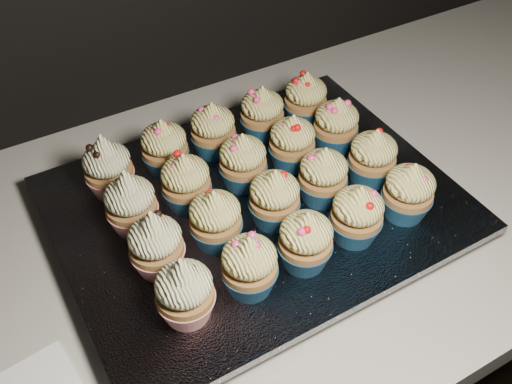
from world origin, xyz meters
TOP-DOWN VIEW (x-y plane):
  - worktop at (0.00, 1.70)m, footprint 2.44×0.64m
  - baking_tray at (0.05, 1.69)m, footprint 0.46×0.36m
  - foil_lining at (0.05, 1.69)m, footprint 0.50×0.39m
  - cupcake_0 at (-0.10, 1.57)m, footprint 0.06×0.06m
  - cupcake_1 at (-0.03, 1.57)m, footprint 0.06×0.06m
  - cupcake_2 at (0.04, 1.57)m, footprint 0.06×0.06m
  - cupcake_3 at (0.12, 1.58)m, footprint 0.06×0.06m
  - cupcake_4 at (0.20, 1.58)m, footprint 0.06×0.06m
  - cupcake_5 at (-0.10, 1.65)m, footprint 0.06×0.06m
  - cupcake_6 at (-0.03, 1.65)m, footprint 0.06×0.06m
  - cupcake_7 at (0.05, 1.65)m, footprint 0.06×0.06m
  - cupcake_8 at (0.12, 1.65)m, footprint 0.06×0.06m
  - cupcake_9 at (0.20, 1.65)m, footprint 0.06×0.06m
  - cupcake_10 at (-0.11, 1.72)m, footprint 0.06×0.06m
  - cupcake_11 at (-0.03, 1.73)m, footprint 0.06×0.06m
  - cupcake_12 at (0.05, 1.72)m, footprint 0.06×0.06m
  - cupcake_13 at (0.12, 1.73)m, footprint 0.06×0.06m
  - cupcake_14 at (0.20, 1.73)m, footprint 0.06×0.06m
  - cupcake_15 at (-0.11, 1.80)m, footprint 0.06×0.06m
  - cupcake_16 at (-0.03, 1.80)m, footprint 0.06×0.06m
  - cupcake_17 at (0.04, 1.80)m, footprint 0.06×0.06m
  - cupcake_18 at (0.12, 1.80)m, footprint 0.06×0.06m
  - cupcake_19 at (0.19, 1.80)m, footprint 0.06×0.06m

SIDE VIEW (x-z plane):
  - worktop at x=0.00m, z-range 0.86..0.90m
  - baking_tray at x=0.05m, z-range 0.90..0.92m
  - foil_lining at x=0.05m, z-range 0.92..0.93m
  - cupcake_1 at x=-0.03m, z-range 0.93..1.01m
  - cupcake_2 at x=0.04m, z-range 0.93..1.01m
  - cupcake_3 at x=0.12m, z-range 0.93..1.01m
  - cupcake_4 at x=0.20m, z-range 0.93..1.01m
  - cupcake_6 at x=-0.03m, z-range 0.93..1.01m
  - cupcake_7 at x=0.05m, z-range 0.93..1.01m
  - cupcake_8 at x=0.12m, z-range 0.93..1.01m
  - cupcake_9 at x=0.20m, z-range 0.93..1.01m
  - cupcake_11 at x=-0.03m, z-range 0.93..1.01m
  - cupcake_12 at x=0.05m, z-range 0.93..1.01m
  - cupcake_13 at x=0.12m, z-range 0.93..1.01m
  - cupcake_14 at x=0.20m, z-range 0.93..1.01m
  - cupcake_16 at x=-0.03m, z-range 0.93..1.01m
  - cupcake_17 at x=0.04m, z-range 0.93..1.01m
  - cupcake_18 at x=0.12m, z-range 0.93..1.01m
  - cupcake_19 at x=0.19m, z-range 0.93..1.01m
  - cupcake_0 at x=-0.10m, z-range 0.93..1.02m
  - cupcake_5 at x=-0.10m, z-range 0.93..1.02m
  - cupcake_10 at x=-0.11m, z-range 0.93..1.02m
  - cupcake_15 at x=-0.11m, z-range 0.93..1.02m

